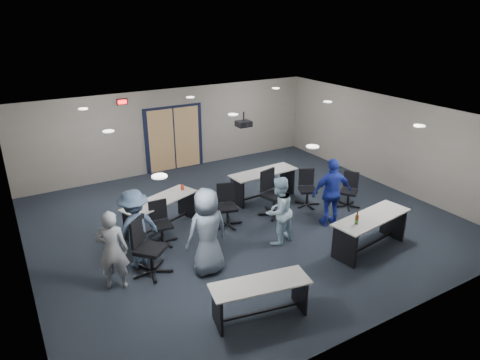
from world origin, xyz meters
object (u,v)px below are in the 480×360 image
table_front_right (371,227)px  person_navy (332,192)px  chair_loose_left (150,247)px  chair_back_d (308,189)px  person_plaid (207,232)px  person_lightblue (279,211)px  table_back_right (263,180)px  chair_back_a (161,224)px  chair_back_b (227,206)px  table_front_left (260,294)px  table_back_left (161,209)px  chair_back_c (274,194)px  person_back (135,229)px  chair_loose_right (349,191)px  person_gray (112,250)px

table_front_right → person_navy: person_navy is taller
chair_loose_left → person_navy: person_navy is taller
table_front_right → chair_back_d: table_front_right is taller
person_plaid → person_lightblue: bearing=-175.5°
table_back_right → chair_back_a: size_ratio=1.99×
chair_back_d → person_lightblue: person_lightblue is taller
chair_back_a → chair_back_d: bearing=2.5°
chair_back_b → table_front_left: bearing=-93.0°
table_back_left → chair_back_c: 2.91m
table_back_right → person_back: (-4.17, -1.54, 0.31)m
chair_back_d → person_lightblue: 2.23m
table_back_right → person_back: size_ratio=1.18×
chair_loose_right → person_navy: size_ratio=0.55×
person_plaid → person_lightblue: 1.93m
table_back_left → person_navy: bearing=-48.2°
chair_back_c → person_gray: size_ratio=0.74×
table_front_left → person_back: 3.02m
person_navy → chair_loose_right: bearing=-139.6°
chair_back_c → table_back_left: bearing=150.6°
table_front_left → chair_back_d: size_ratio=1.80×
person_lightblue → chair_back_c: bearing=-136.9°
chair_loose_right → person_plaid: bearing=-116.1°
chair_loose_left → person_gray: 0.80m
chair_loose_left → person_back: bearing=65.9°
table_front_left → chair_back_c: 4.04m
person_gray → person_plaid: (1.79, -0.41, 0.09)m
person_back → table_front_left: bearing=99.8°
person_lightblue → person_back: 3.17m
chair_back_b → person_lightblue: person_lightblue is taller
chair_loose_left → chair_back_a: bearing=16.3°
chair_loose_left → person_plaid: (1.03, -0.52, 0.31)m
table_front_right → table_back_left: table_front_right is taller
chair_loose_left → chair_back_b: bearing=-18.7°
table_front_left → person_lightblue: (1.77, 1.97, 0.32)m
chair_loose_left → person_plaid: person_plaid is taller
person_gray → person_plaid: person_plaid is taller
table_front_left → chair_loose_right: bearing=40.5°
chair_back_d → person_gray: bearing=-144.4°
chair_back_c → table_front_left: bearing=-142.5°
chair_back_b → person_plaid: 2.08m
chair_loose_right → table_front_right: bearing=-68.0°
chair_loose_right → table_back_left: bearing=-142.0°
table_back_left → person_plaid: (0.18, -2.21, 0.37)m
chair_back_c → chair_loose_left: bearing=179.9°
chair_loose_right → person_lightblue: bearing=-114.1°
person_plaid → person_navy: 3.57m
table_front_left → person_plaid: size_ratio=0.99×
chair_back_a → person_navy: (3.97, -1.23, 0.36)m
person_lightblue → person_back: bearing=-29.1°
chair_back_a → person_lightblue: (2.33, -1.30, 0.30)m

